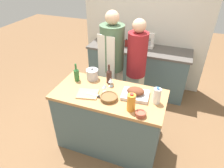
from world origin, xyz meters
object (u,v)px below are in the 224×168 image
(mixing_bowl, at_px, (141,114))
(juice_jug, at_px, (131,102))
(wine_bottle_dark, at_px, (77,74))
(wine_glass_right, at_px, (105,86))
(wicker_basket, at_px, (109,97))
(person_cook_guest, at_px, (136,67))
(wine_glass_left, at_px, (111,80))
(condiment_bottle_short, at_px, (126,43))
(wine_bottle_green, at_px, (109,76))
(condiment_bottle_extra, at_px, (141,43))
(stand_mixer, at_px, (149,42))
(cutting_board, at_px, (88,94))
(milk_jug, at_px, (157,96))
(stock_pot, at_px, (92,74))
(roasting_pan, at_px, (136,93))
(knife_chef, at_px, (96,95))
(condiment_bottle_tall, at_px, (120,40))
(person_cook_aproned, at_px, (112,61))

(mixing_bowl, distance_m, juice_jug, 0.16)
(wine_bottle_dark, xyz_separation_m, wine_glass_right, (0.47, -0.13, -0.01))
(wicker_basket, height_order, person_cook_guest, person_cook_guest)
(wine_glass_right, bearing_deg, wicker_basket, -50.57)
(wine_glass_left, height_order, condiment_bottle_short, condiment_bottle_short)
(wine_bottle_green, height_order, wine_glass_left, wine_bottle_green)
(wine_glass_left, distance_m, wine_glass_right, 0.15)
(wicker_basket, bearing_deg, wine_bottle_green, 110.62)
(condiment_bottle_extra, bearing_deg, wine_bottle_dark, -110.14)
(mixing_bowl, bearing_deg, stand_mixer, 99.16)
(wicker_basket, relative_size, stand_mixer, 0.77)
(cutting_board, height_order, mixing_bowl, mixing_bowl)
(milk_jug, height_order, person_cook_guest, person_cook_guest)
(mixing_bowl, xyz_separation_m, juice_jug, (-0.13, 0.06, 0.07))
(stock_pot, bearing_deg, roasting_pan, -16.17)
(milk_jug, height_order, wine_glass_right, milk_jug)
(person_cook_guest, bearing_deg, wine_bottle_dark, -117.51)
(cutting_board, distance_m, knife_chef, 0.13)
(condiment_bottle_short, bearing_deg, condiment_bottle_extra, 16.25)
(wicker_basket, distance_m, condiment_bottle_tall, 1.75)
(stock_pot, distance_m, wine_glass_left, 0.32)
(roasting_pan, bearing_deg, cutting_board, -163.51)
(milk_jug, bearing_deg, juice_jug, -136.27)
(wicker_basket, distance_m, condiment_bottle_extra, 1.76)
(juice_jug, bearing_deg, condiment_bottle_tall, 112.16)
(wine_glass_right, distance_m, stand_mixer, 1.67)
(mixing_bowl, xyz_separation_m, person_cook_aproned, (-0.72, 1.03, 0.02))
(person_cook_guest, bearing_deg, knife_chef, -87.32)
(roasting_pan, distance_m, stock_pot, 0.71)
(cutting_board, relative_size, wine_bottle_dark, 1.16)
(cutting_board, height_order, stand_mixer, stand_mixer)
(cutting_board, distance_m, condiment_bottle_short, 1.68)
(milk_jug, height_order, person_cook_aproned, person_cook_aproned)
(condiment_bottle_tall, bearing_deg, wicker_basket, -76.00)
(stand_mixer, bearing_deg, wine_glass_right, -97.83)
(mixing_bowl, xyz_separation_m, milk_jug, (0.12, 0.30, 0.07))
(knife_chef, distance_m, stand_mixer, 1.81)
(wicker_basket, distance_m, cutting_board, 0.29)
(cutting_board, distance_m, wine_glass_left, 0.36)
(wine_glass_left, bearing_deg, milk_jug, -12.16)
(cutting_board, height_order, person_cook_aproned, person_cook_aproned)
(wicker_basket, height_order, juice_jug, juice_jug)
(wine_bottle_green, distance_m, condiment_bottle_extra, 1.41)
(stock_pot, distance_m, wine_glass_right, 0.38)
(knife_chef, bearing_deg, roasting_pan, 21.26)
(person_cook_guest, bearing_deg, roasting_pan, -56.29)
(person_cook_guest, bearing_deg, wine_glass_right, -85.95)
(roasting_pan, bearing_deg, knife_chef, -158.74)
(wine_glass_right, height_order, condiment_bottle_extra, condiment_bottle_extra)
(stock_pot, xyz_separation_m, stand_mixer, (0.52, 1.41, 0.04))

